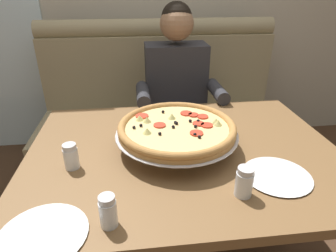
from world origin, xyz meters
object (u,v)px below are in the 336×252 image
Objects in this scene: shaker_parmesan at (108,213)px; plate_near_right at (42,233)px; shaker_pepper_flakes at (244,184)px; shaker_oregano at (71,158)px; dining_table at (184,164)px; pizza at (177,128)px; booth_bench at (162,121)px; diner_main at (178,95)px; plate_near_left at (277,174)px.

plate_near_right is at bearing -173.73° from shaker_parmesan.
shaker_pepper_flakes is 0.42× the size of plate_near_right.
shaker_oregano is 0.34m from plate_near_right.
dining_table is at bearing 114.87° from shaker_pepper_flakes.
shaker_pepper_flakes is at bearing -62.22° from pizza.
pizza reaches higher than dining_table.
diner_main is (0.08, -0.27, 0.31)m from booth_bench.
pizza is at bearing 143.04° from plate_near_left.
diner_main is 0.95m from shaker_oregano.
dining_table is 0.37m from shaker_pepper_flakes.
shaker_oregano is 0.78m from plate_near_left.
booth_bench is at bearing 66.64° from shaker_oregano.
shaker_parmesan is at bearing -108.67° from diner_main.
diner_main is at bearing 103.76° from plate_near_left.
booth_bench reaches higher than shaker_pepper_flakes.
diner_main reaches higher than shaker_parmesan.
shaker_pepper_flakes reaches higher than dining_table.
booth_bench is at bearing 77.88° from shaker_parmesan.
diner_main reaches higher than dining_table.
pizza is at bearing 117.78° from shaker_pepper_flakes.
shaker_parmesan is (-0.26, -0.42, -0.05)m from pizza.
shaker_oregano is 0.96× the size of shaker_parmesan.
pizza is 2.07× the size of plate_near_left.
shaker_pepper_flakes is at bearing 9.49° from plate_near_right.
booth_bench reaches higher than dining_table.
dining_table is 0.51m from shaker_parmesan.
plate_near_right is (-0.56, -1.12, 0.03)m from diner_main.
diner_main is at bearing 80.90° from pizza.
shaker_parmesan is at bearing -122.04° from pizza.
plate_near_left is (0.16, 0.08, -0.04)m from shaker_pepper_flakes.
dining_table is 2.57× the size of pizza.
plate_near_left is at bearing -76.24° from diner_main.
shaker_oregano is (-0.45, -0.08, 0.12)m from dining_table.
pizza is (-0.03, -0.95, 0.42)m from booth_bench.
pizza is at bearing 13.70° from shaker_oregano.
plate_near_right is at bearing -138.81° from dining_table.
pizza is 4.87× the size of shaker_parmesan.
shaker_parmesan is (-0.29, -0.40, 0.12)m from dining_table.
diner_main is 0.70m from pizza.
booth_bench is 17.48× the size of shaker_oregano.
booth_bench is 0.42m from diner_main.
shaker_parmesan is (-0.37, -1.10, 0.06)m from diner_main.
booth_bench is at bearing 88.14° from pizza.
booth_bench is 1.41× the size of diner_main.
pizza is 0.50m from shaker_parmesan.
shaker_oregano is (-0.42, -0.10, -0.05)m from pizza.
shaker_oregano is 0.64m from shaker_pepper_flakes.
shaker_parmesan is at bearing -126.29° from dining_table.
diner_main is 5.08× the size of plate_near_left.
diner_main reaches higher than plate_near_right.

